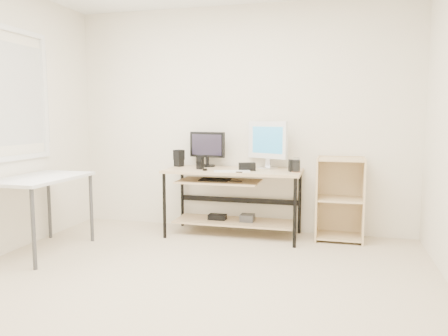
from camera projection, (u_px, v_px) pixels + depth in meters
name	position (u px, v px, depth m)	size (l,w,h in m)	color
room	(165.00, 118.00, 3.25)	(4.01, 4.01, 2.62)	beige
desk	(231.00, 188.00, 4.87)	(1.50, 0.65, 0.75)	tan
side_table	(41.00, 185.00, 4.25)	(0.60, 1.00, 0.75)	white
shelf_unit	(340.00, 198.00, 4.74)	(0.50, 0.40, 0.90)	beige
black_monitor	(207.00, 147.00, 5.10)	(0.44, 0.18, 0.41)	black
white_imac	(268.00, 141.00, 4.91)	(0.47, 0.25, 0.53)	silver
keyboard	(232.00, 171.00, 4.62)	(0.38, 0.11, 0.01)	white
mouse	(243.00, 168.00, 4.78)	(0.07, 0.11, 0.04)	#B0B0B5
center_speaker	(247.00, 167.00, 4.71)	(0.18, 0.08, 0.09)	black
speaker_left	(179.00, 158.00, 5.12)	(0.13, 0.13, 0.20)	black
speaker_right	(294.00, 166.00, 4.65)	(0.11, 0.11, 0.13)	black
audio_controller	(200.00, 162.00, 4.85)	(0.08, 0.05, 0.15)	black
volume_puck	(205.00, 170.00, 4.72)	(0.05, 0.05, 0.02)	black
smartphone	(241.00, 172.00, 4.61)	(0.07, 0.12, 0.01)	black
coaster	(296.00, 172.00, 4.60)	(0.10, 0.10, 0.01)	#A46E4A
drinking_glass	(296.00, 165.00, 4.59)	(0.07, 0.07, 0.15)	white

